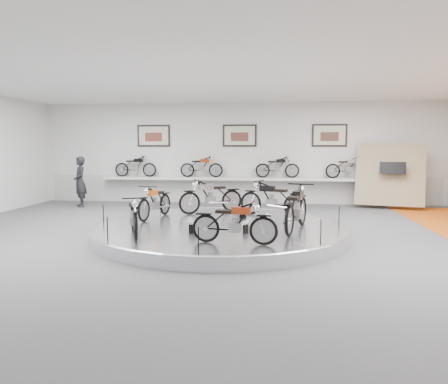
# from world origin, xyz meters

# --- Properties ---
(floor) EXTENTS (16.00, 16.00, 0.00)m
(floor) POSITION_xyz_m (0.00, 0.00, 0.00)
(floor) COLOR #4E4E51
(floor) RESTS_ON ground
(ceiling) EXTENTS (16.00, 16.00, 0.00)m
(ceiling) POSITION_xyz_m (0.00, 0.00, 4.00)
(ceiling) COLOR white
(ceiling) RESTS_ON wall_back
(wall_back) EXTENTS (16.00, 0.00, 16.00)m
(wall_back) POSITION_xyz_m (0.00, 7.00, 2.00)
(wall_back) COLOR silver
(wall_back) RESTS_ON floor
(wall_front) EXTENTS (16.00, 0.00, 16.00)m
(wall_front) POSITION_xyz_m (0.00, -7.00, 2.00)
(wall_front) COLOR silver
(wall_front) RESTS_ON floor
(dado_band) EXTENTS (15.68, 0.04, 1.10)m
(dado_band) POSITION_xyz_m (0.00, 6.98, 0.55)
(dado_band) COLOR #BCBCBA
(dado_band) RESTS_ON floor
(display_platform) EXTENTS (6.40, 6.40, 0.30)m
(display_platform) POSITION_xyz_m (0.00, 0.30, 0.15)
(display_platform) COLOR silver
(display_platform) RESTS_ON floor
(platform_rim) EXTENTS (6.40, 6.40, 0.10)m
(platform_rim) POSITION_xyz_m (0.00, 0.30, 0.27)
(platform_rim) COLOR #B2B2BA
(platform_rim) RESTS_ON display_platform
(shelf) EXTENTS (11.00, 0.55, 0.10)m
(shelf) POSITION_xyz_m (0.00, 6.70, 1.00)
(shelf) COLOR silver
(shelf) RESTS_ON wall_back
(poster_left) EXTENTS (1.35, 0.06, 0.88)m
(poster_left) POSITION_xyz_m (-3.50, 6.96, 2.70)
(poster_left) COLOR beige
(poster_left) RESTS_ON wall_back
(poster_center) EXTENTS (1.35, 0.06, 0.88)m
(poster_center) POSITION_xyz_m (0.00, 6.96, 2.70)
(poster_center) COLOR beige
(poster_center) RESTS_ON wall_back
(poster_right) EXTENTS (1.35, 0.06, 0.88)m
(poster_right) POSITION_xyz_m (3.50, 6.96, 2.70)
(poster_right) COLOR beige
(poster_right) RESTS_ON wall_back
(display_panel) EXTENTS (2.56, 1.52, 2.30)m
(display_panel) POSITION_xyz_m (5.60, 6.10, 1.25)
(display_panel) COLOR tan
(display_panel) RESTS_ON floor
(shelf_bike_a) EXTENTS (1.22, 0.43, 0.73)m
(shelf_bike_a) POSITION_xyz_m (-4.20, 6.70, 1.42)
(shelf_bike_a) COLOR black
(shelf_bike_a) RESTS_ON shelf
(shelf_bike_b) EXTENTS (1.22, 0.43, 0.73)m
(shelf_bike_b) POSITION_xyz_m (-1.50, 6.70, 1.42)
(shelf_bike_b) COLOR maroon
(shelf_bike_b) RESTS_ON shelf
(shelf_bike_c) EXTENTS (1.22, 0.43, 0.73)m
(shelf_bike_c) POSITION_xyz_m (1.50, 6.70, 1.42)
(shelf_bike_c) COLOR black
(shelf_bike_c) RESTS_ON shelf
(shelf_bike_d) EXTENTS (1.22, 0.43, 0.73)m
(shelf_bike_d) POSITION_xyz_m (4.20, 6.70, 1.42)
(shelf_bike_d) COLOR silver
(shelf_bike_d) RESTS_ON shelf
(bike_a) EXTENTS (1.81, 1.28, 1.01)m
(bike_a) POSITION_xyz_m (1.30, 1.84, 0.80)
(bike_a) COLOR black
(bike_a) RESTS_ON display_platform
(bike_b) EXTENTS (1.78, 1.42, 1.01)m
(bike_b) POSITION_xyz_m (-0.50, 2.27, 0.81)
(bike_b) COLOR silver
(bike_b) RESTS_ON display_platform
(bike_c) EXTENTS (0.88, 1.66, 0.93)m
(bike_c) POSITION_xyz_m (-1.91, 1.16, 0.77)
(bike_c) COLOR #C75812
(bike_c) RESTS_ON display_platform
(bike_d) EXTENTS (1.05, 1.62, 0.90)m
(bike_d) POSITION_xyz_m (-1.76, -1.16, 0.75)
(bike_d) COLOR black
(bike_d) RESTS_ON display_platform
(bike_e) EXTENTS (1.56, 0.73, 0.89)m
(bike_e) POSITION_xyz_m (0.53, -1.76, 0.74)
(bike_e) COLOR maroon
(bike_e) RESTS_ON display_platform
(bike_f) EXTENTS (1.11, 1.95, 1.09)m
(bike_f) POSITION_xyz_m (1.86, -0.23, 0.84)
(bike_f) COLOR black
(bike_f) RESTS_ON display_platform
(visitor) EXTENTS (0.77, 0.83, 1.90)m
(visitor) POSITION_xyz_m (-5.87, 5.17, 0.95)
(visitor) COLOR black
(visitor) RESTS_ON floor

